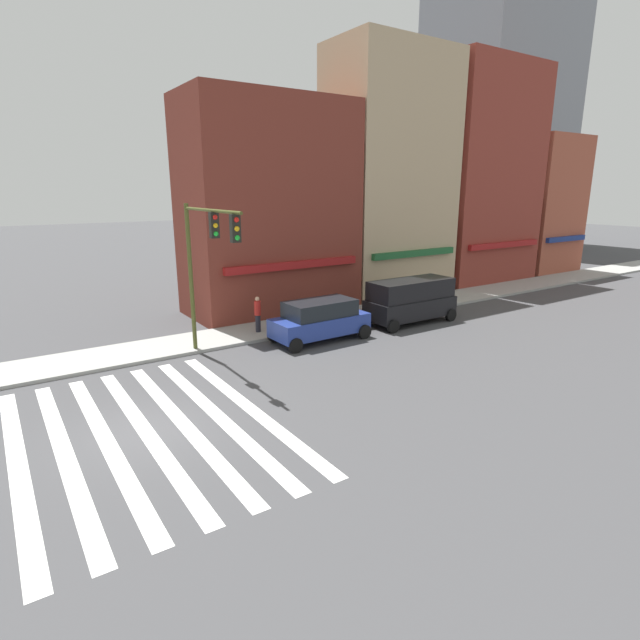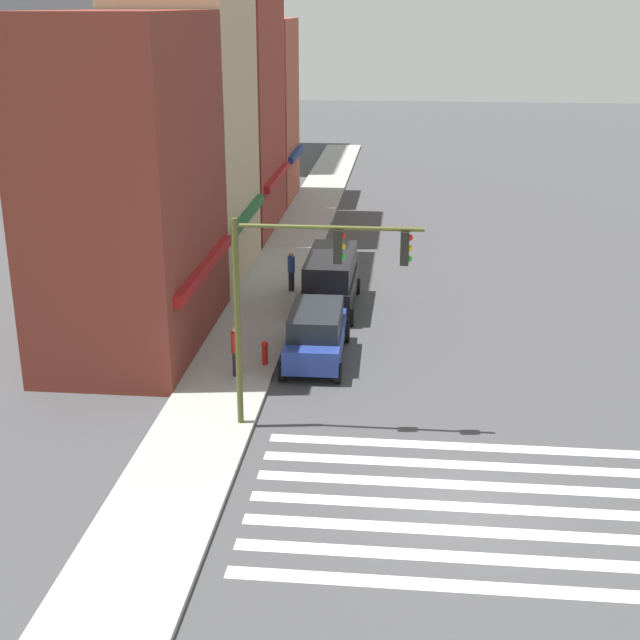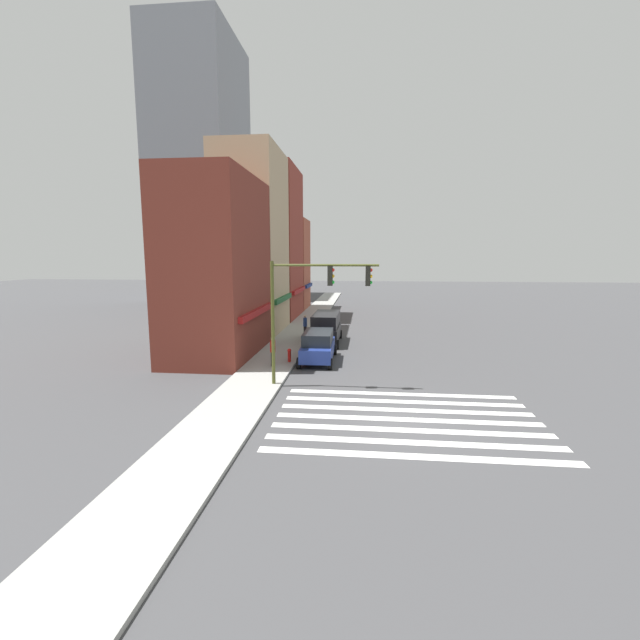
# 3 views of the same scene
# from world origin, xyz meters

# --- Properties ---
(ground_plane) EXTENTS (200.00, 200.00, 0.00)m
(ground_plane) POSITION_xyz_m (0.00, 0.00, 0.00)
(ground_plane) COLOR #424244
(sidewalk_left) EXTENTS (120.00, 3.00, 0.15)m
(sidewalk_left) POSITION_xyz_m (0.00, 7.50, 0.07)
(sidewalk_left) COLOR #9E9E99
(sidewalk_left) RESTS_ON ground_plane
(crosswalk_stripes) EXTENTS (7.07, 10.80, 0.01)m
(crosswalk_stripes) POSITION_xyz_m (0.00, 0.00, 0.00)
(crosswalk_stripes) COLOR silver
(crosswalk_stripes) RESTS_ON ground_plane
(storefront_row) EXTENTS (33.96, 5.30, 15.84)m
(storefront_row) POSITION_xyz_m (22.76, 11.50, 7.02)
(storefront_row) COLOR maroon
(storefront_row) RESTS_ON ground_plane
(traffic_signal) EXTENTS (0.32, 5.36, 6.42)m
(traffic_signal) POSITION_xyz_m (3.94, 4.47, 4.67)
(traffic_signal) COLOR #474C1E
(traffic_signal) RESTS_ON ground_plane
(suv_blue) EXTENTS (4.73, 2.12, 1.94)m
(suv_blue) POSITION_xyz_m (9.45, 4.70, 1.03)
(suv_blue) COLOR navy
(suv_blue) RESTS_ON ground_plane
(van_black) EXTENTS (5.01, 2.22, 2.34)m
(van_black) POSITION_xyz_m (15.28, 4.70, 1.29)
(van_black) COLOR black
(van_black) RESTS_ON ground_plane
(pedestrian_red_jacket) EXTENTS (0.32, 0.32, 1.77)m
(pedestrian_red_jacket) POSITION_xyz_m (7.46, 7.20, 1.07)
(pedestrian_red_jacket) COLOR #23232D
(pedestrian_red_jacket) RESTS_ON sidewalk_left
(pedestrian_blue_shirt) EXTENTS (0.32, 0.32, 1.77)m
(pedestrian_blue_shirt) POSITION_xyz_m (17.04, 6.58, 1.07)
(pedestrian_blue_shirt) COLOR #23232D
(pedestrian_blue_shirt) RESTS_ON sidewalk_left
(fire_hydrant) EXTENTS (0.24, 0.24, 0.84)m
(fire_hydrant) POSITION_xyz_m (8.55, 6.40, 0.61)
(fire_hydrant) COLOR red
(fire_hydrant) RESTS_ON sidewalk_left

